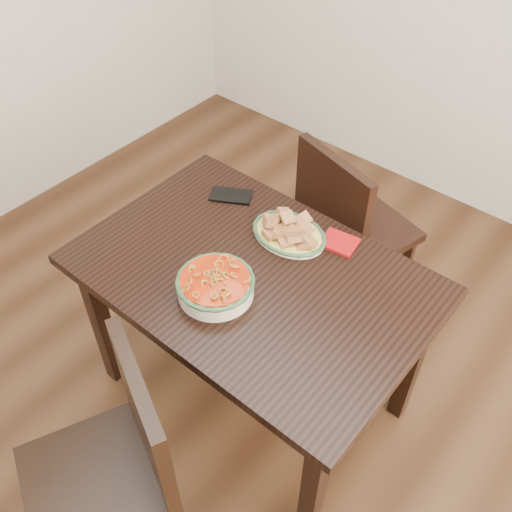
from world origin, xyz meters
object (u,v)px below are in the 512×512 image
Objects in this scene: chair_far at (347,225)px; noodle_bowl at (215,284)px; dining_table at (252,291)px; smartphone at (231,196)px; chair_near at (118,460)px; fish_plate at (289,227)px.

chair_far is 3.42× the size of noodle_bowl.
chair_far reaches higher than noodle_bowl.
chair_far is (-0.02, 0.66, -0.15)m from dining_table.
smartphone is (-0.30, -0.40, 0.26)m from chair_far.
chair_far is 1.34m from chair_near.
dining_table is 1.35× the size of chair_near.
fish_plate is 1.73× the size of smartphone.
chair_near is (0.06, -1.34, 0.00)m from chair_far.
fish_plate is 0.37m from noodle_bowl.
fish_plate is (-0.05, 0.90, 0.30)m from chair_near.
noodle_bowl is at bearing 104.91° from chair_far.
noodle_bowl is (-0.07, 0.53, 0.29)m from chair_near.
dining_table is 0.68m from chair_far.
fish_plate is (0.01, -0.44, 0.30)m from chair_far.
chair_far is 1.00× the size of chair_near.
chair_near is 3.18× the size of fish_plate.
dining_table is 0.70m from chair_near.
dining_table is 0.26m from fish_plate.
dining_table is 0.43m from smartphone.
noodle_bowl is 1.61× the size of smartphone.
smartphone is (-0.37, 0.94, 0.26)m from chair_near.
noodle_bowl is (-0.01, -0.81, 0.29)m from chair_far.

